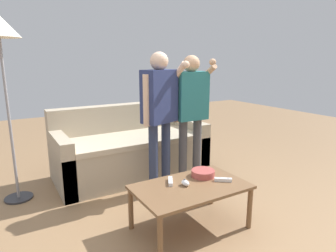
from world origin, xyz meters
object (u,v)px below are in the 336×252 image
(snack_bowl, at_px, (203,173))
(game_remote_nunchuk, at_px, (185,183))
(player_right, at_px, (191,105))
(game_remote_wand_near, at_px, (223,180))
(coffee_table, at_px, (191,191))
(game_remote_wand_far, at_px, (170,181))
(couch, at_px, (130,150))
(player_center, at_px, (160,107))

(snack_bowl, bearing_deg, game_remote_nunchuk, -161.42)
(snack_bowl, xyz_separation_m, player_right, (0.33, 0.67, 0.51))
(player_right, bearing_deg, game_remote_wand_near, -105.98)
(coffee_table, relative_size, snack_bowl, 4.49)
(game_remote_nunchuk, bearing_deg, game_remote_wand_near, -16.04)
(player_right, xyz_separation_m, game_remote_wand_near, (-0.24, -0.85, -0.52))
(game_remote_nunchuk, distance_m, game_remote_wand_far, 0.14)
(couch, height_order, snack_bowl, couch)
(couch, xyz_separation_m, player_center, (0.06, -0.66, 0.64))
(game_remote_nunchuk, bearing_deg, coffee_table, -32.32)
(couch, xyz_separation_m, coffee_table, (-0.07, -1.42, 0.04))
(game_remote_nunchuk, distance_m, player_right, 1.08)
(couch, relative_size, game_remote_nunchuk, 20.93)
(player_right, height_order, game_remote_wand_far, player_right)
(player_right, relative_size, game_remote_wand_far, 9.74)
(coffee_table, height_order, game_remote_nunchuk, game_remote_nunchuk)
(player_right, distance_m, game_remote_wand_far, 1.06)
(snack_bowl, bearing_deg, game_remote_wand_far, 175.44)
(coffee_table, distance_m, game_remote_nunchuk, 0.08)
(couch, distance_m, game_remote_wand_far, 1.31)
(snack_bowl, height_order, game_remote_wand_far, snack_bowl)
(game_remote_nunchuk, height_order, game_remote_wand_near, game_remote_nunchuk)
(couch, relative_size, coffee_table, 1.94)
(coffee_table, xyz_separation_m, snack_bowl, (0.21, 0.11, 0.08))
(coffee_table, relative_size, player_right, 0.64)
(couch, distance_m, snack_bowl, 1.33)
(game_remote_nunchuk, bearing_deg, player_center, 77.19)
(player_right, bearing_deg, game_remote_nunchuk, -127.41)
(game_remote_wand_far, bearing_deg, snack_bowl, -4.56)
(player_center, bearing_deg, player_right, 2.42)
(coffee_table, distance_m, player_right, 1.11)
(player_right, bearing_deg, player_center, -177.58)
(couch, xyz_separation_m, game_remote_wand_near, (0.23, -1.49, 0.10))
(snack_bowl, relative_size, player_right, 0.14)
(snack_bowl, relative_size, player_center, 0.14)
(player_center, height_order, player_right, player_center)
(couch, bearing_deg, snack_bowl, -83.70)
(game_remote_nunchuk, relative_size, game_remote_wand_far, 0.58)
(coffee_table, bearing_deg, game_remote_wand_far, 131.20)
(coffee_table, height_order, snack_bowl, snack_bowl)
(game_remote_wand_near, xyz_separation_m, game_remote_wand_far, (-0.41, 0.21, -0.00))
(game_remote_wand_far, bearing_deg, game_remote_wand_near, -26.58)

